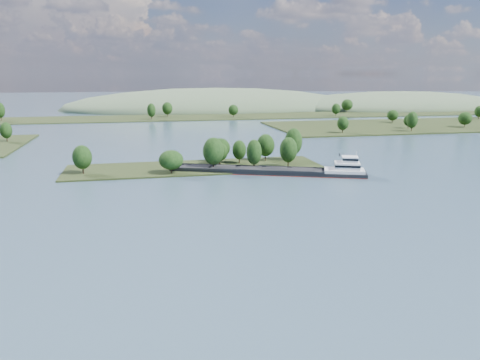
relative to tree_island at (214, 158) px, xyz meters
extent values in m
plane|color=#314555|center=(-7.42, -59.36, -4.04)|extent=(1800.00, 1800.00, 0.00)
cube|color=black|center=(-7.42, 0.64, -4.04)|extent=(100.00, 30.00, 1.20)
cylinder|color=black|center=(13.90, -9.35, -1.54)|extent=(0.50, 0.50, 3.79)
ellipsoid|color=black|center=(13.90, -9.35, 3.29)|extent=(5.96, 5.96, 9.76)
cylinder|color=black|center=(4.34, 10.66, -1.84)|extent=(0.50, 0.50, 3.19)
ellipsoid|color=black|center=(4.34, 10.66, 2.21)|extent=(8.33, 8.33, 8.19)
cylinder|color=black|center=(-1.40, -6.99, -1.39)|extent=(0.50, 0.50, 4.09)
ellipsoid|color=black|center=(-1.40, -6.99, 3.81)|extent=(8.13, 8.13, 10.51)
cylinder|color=black|center=(2.81, 3.51, -1.98)|extent=(0.50, 0.50, 2.91)
ellipsoid|color=black|center=(2.81, 3.51, 1.71)|extent=(6.77, 6.77, 7.48)
cylinder|color=black|center=(-17.60, -9.68, -2.02)|extent=(0.50, 0.50, 2.82)
ellipsoid|color=black|center=(-17.60, -9.68, 1.56)|extent=(9.06, 9.06, 7.25)
cylinder|color=black|center=(-49.36, -3.39, -1.70)|extent=(0.50, 0.50, 3.46)
ellipsoid|color=black|center=(-49.36, -3.39, 2.70)|extent=(7.04, 7.04, 8.90)
cylinder|color=black|center=(11.10, 4.38, -1.87)|extent=(0.50, 0.50, 3.13)
ellipsoid|color=black|center=(11.10, 4.38, 2.11)|extent=(5.72, 5.72, 8.05)
cylinder|color=black|center=(34.89, 6.17, -1.20)|extent=(0.50, 0.50, 4.48)
ellipsoid|color=black|center=(34.89, 6.17, 4.50)|extent=(7.41, 7.41, 11.52)
cylinder|color=black|center=(28.21, -7.58, -1.50)|extent=(0.50, 0.50, 3.87)
ellipsoid|color=black|center=(28.21, -7.58, 3.42)|extent=(6.99, 6.99, 9.95)
cylinder|color=black|center=(23.22, 7.97, -1.59)|extent=(0.50, 0.50, 3.70)
ellipsoid|color=black|center=(23.22, 7.97, 3.11)|extent=(7.65, 7.65, 9.51)
cylinder|color=black|center=(-98.19, 91.39, -1.52)|extent=(0.50, 0.50, 3.42)
ellipsoid|color=black|center=(-98.19, 91.39, 2.83)|extent=(6.27, 6.27, 8.80)
cylinder|color=black|center=(94.85, 88.52, -1.56)|extent=(0.50, 0.50, 3.36)
ellipsoid|color=black|center=(94.85, 88.52, 2.71)|extent=(7.16, 7.16, 8.63)
cylinder|color=black|center=(189.49, 99.68, -1.53)|extent=(0.50, 0.50, 3.42)
ellipsoid|color=black|center=(189.49, 99.68, 2.82)|extent=(9.03, 9.03, 8.80)
cylinder|color=black|center=(141.10, 86.64, -1.17)|extent=(0.50, 0.50, 4.12)
ellipsoid|color=black|center=(141.10, 86.64, 4.07)|extent=(7.11, 7.11, 10.60)
cylinder|color=black|center=(148.07, 101.71, -1.72)|extent=(0.50, 0.50, 3.03)
ellipsoid|color=black|center=(148.07, 101.71, 2.13)|extent=(6.64, 6.64, 7.79)
cylinder|color=black|center=(157.52, 138.32, -1.67)|extent=(0.50, 0.50, 3.14)
ellipsoid|color=black|center=(157.52, 138.32, 2.33)|extent=(8.46, 8.46, 8.07)
cylinder|color=black|center=(239.58, 148.08, -1.47)|extent=(0.50, 0.50, 3.53)
ellipsoid|color=black|center=(239.58, 148.08, 3.01)|extent=(7.25, 7.25, 9.06)
cube|color=black|center=(-7.42, 220.64, -4.04)|extent=(900.00, 60.00, 1.20)
cylinder|color=black|center=(139.58, 200.93, -1.63)|extent=(0.50, 0.50, 3.61)
ellipsoid|color=black|center=(139.58, 200.93, 2.95)|extent=(7.48, 7.48, 9.27)
cylinder|color=black|center=(-3.73, 225.14, -1.38)|extent=(0.50, 0.50, 4.11)
ellipsoid|color=black|center=(-3.73, 225.14, 3.84)|extent=(8.84, 8.84, 10.57)
cylinder|color=black|center=(165.87, 235.37, -1.39)|extent=(0.50, 0.50, 4.09)
ellipsoid|color=black|center=(165.87, 235.37, 3.81)|extent=(10.68, 10.68, 10.52)
cylinder|color=black|center=(-132.87, 217.04, -1.08)|extent=(0.50, 0.50, 4.71)
ellipsoid|color=black|center=(-132.87, 217.04, 4.90)|extent=(6.93, 6.93, 12.10)
cylinder|color=black|center=(50.53, 209.81, -1.70)|extent=(0.50, 0.50, 3.47)
ellipsoid|color=black|center=(50.53, 209.81, 2.70)|extent=(8.46, 8.46, 8.91)
cylinder|color=black|center=(-17.72, 203.95, -1.32)|extent=(0.50, 0.50, 4.23)
ellipsoid|color=black|center=(-17.72, 203.95, 4.05)|extent=(6.78, 6.78, 10.87)
ellipsoid|color=#465B3E|center=(252.58, 290.64, -4.04)|extent=(260.00, 140.00, 36.00)
ellipsoid|color=#465B3E|center=(52.58, 320.64, -4.04)|extent=(320.00, 160.00, 44.00)
cube|color=black|center=(18.26, -14.95, -3.59)|extent=(69.66, 34.13, 1.96)
cube|color=maroon|center=(18.26, -14.95, -3.99)|extent=(69.89, 34.36, 0.22)
cube|color=black|center=(13.20, -8.30, -2.34)|extent=(51.62, 20.35, 0.71)
cube|color=black|center=(10.04, -16.43, -2.34)|extent=(51.62, 20.35, 0.71)
cube|color=black|center=(11.62, -12.36, -2.48)|extent=(52.73, 26.84, 0.27)
cube|color=black|center=(-6.65, -5.26, -2.21)|extent=(10.12, 9.71, 0.31)
cube|color=black|center=(2.49, -8.81, -2.21)|extent=(10.12, 9.71, 0.31)
cube|color=black|center=(11.62, -12.36, -2.21)|extent=(10.12, 9.71, 0.31)
cube|color=black|center=(20.76, -15.92, -2.21)|extent=(10.12, 9.71, 0.31)
cube|color=black|center=(29.89, -19.47, -2.21)|extent=(10.12, 9.71, 0.31)
cube|color=black|center=(-15.37, -1.87, -3.23)|extent=(5.40, 8.44, 1.78)
cylinder|color=black|center=(-14.54, -2.20, -1.99)|extent=(0.28, 0.28, 1.96)
cube|color=white|center=(44.01, -24.95, -2.08)|extent=(16.39, 13.14, 1.07)
cube|color=white|center=(44.84, -25.28, -0.29)|extent=(10.89, 9.87, 2.67)
cube|color=black|center=(44.84, -25.28, 0.06)|extent=(11.12, 10.10, 0.80)
cube|color=white|center=(45.67, -25.60, 2.02)|extent=(6.92, 6.92, 1.96)
cube|color=black|center=(45.67, -25.60, 2.38)|extent=(7.15, 7.15, 0.71)
cube|color=white|center=(45.67, -25.60, 3.09)|extent=(7.38, 7.38, 0.18)
cylinder|color=white|center=(47.74, -26.41, 4.16)|extent=(0.23, 0.23, 2.32)
cylinder|color=black|center=(43.32, -21.82, 3.27)|extent=(0.58, 0.58, 1.07)
camera|label=1|loc=(-28.91, -180.03, 32.37)|focal=35.00mm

